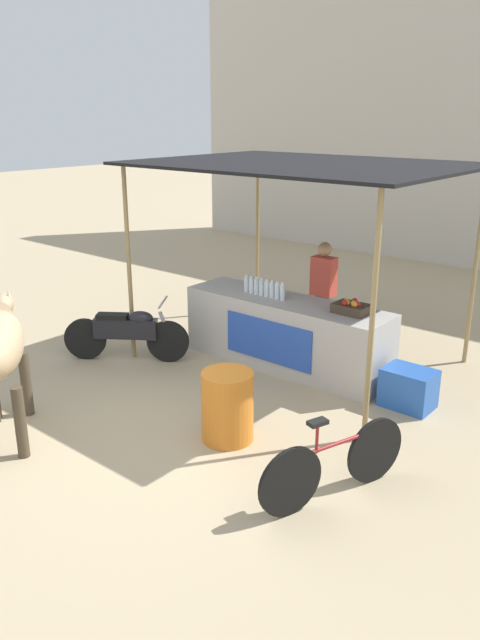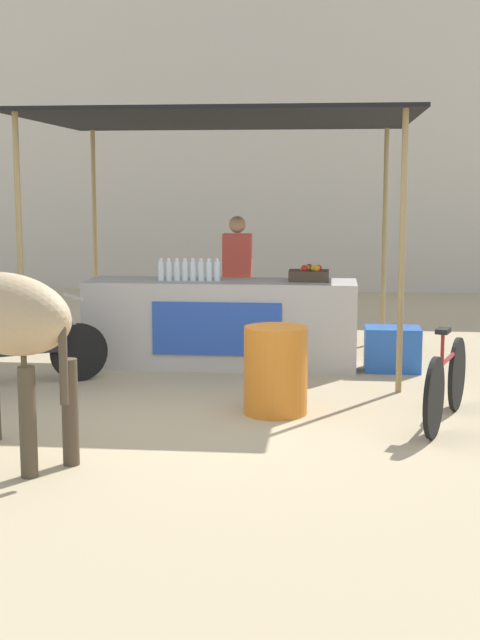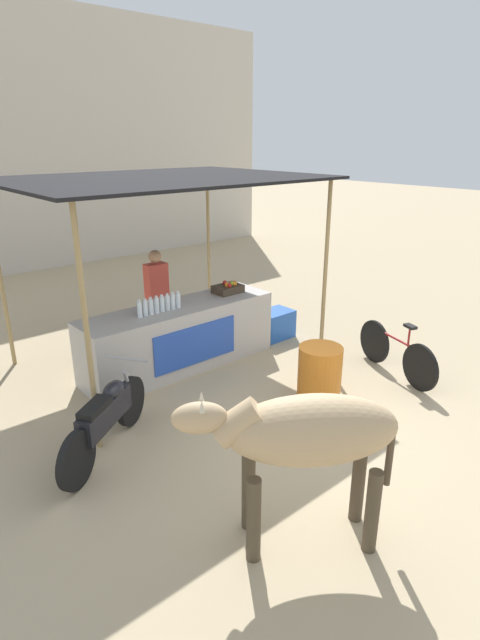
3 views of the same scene
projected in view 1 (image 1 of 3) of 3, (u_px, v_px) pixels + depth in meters
name	position (u px, v px, depth m)	size (l,w,h in m)	color
ground_plane	(173.00, 422.00, 7.18)	(60.00, 60.00, 0.00)	tan
stall_counter	(286.00, 333.00, 8.62)	(3.00, 0.82, 0.96)	#B2ADA8
stall_awning	(303.00, 171.00, 8.15)	(4.20, 3.20, 2.76)	black
water_bottle_row	(264.00, 288.00, 8.61)	(0.70, 0.07, 0.25)	silver
fruit_crate	(351.00, 308.00, 7.89)	(0.44, 0.32, 0.18)	#3F3326
vendor_behind_counter	(323.00, 297.00, 8.99)	(0.34, 0.22, 1.65)	#383842
cooler_box	(408.00, 388.00, 7.48)	(0.60, 0.44, 0.48)	blue
water_barrel	(227.00, 406.00, 6.69)	(0.56, 0.56, 0.78)	orange
motorcycle_parked	(127.00, 332.00, 8.83)	(1.52, 1.10, 0.90)	black
bicycle_leaning	(334.00, 464.00, 5.67)	(0.55, 1.59, 0.85)	black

